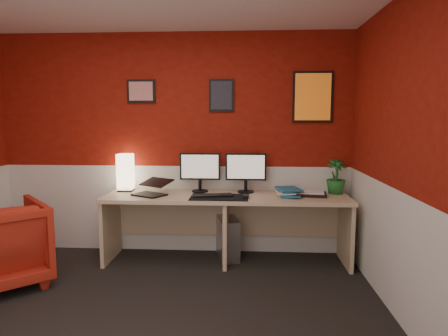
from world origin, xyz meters
The scene contains 22 objects.
ground centered at (0.00, 0.00, 0.00)m, with size 4.00×3.50×0.01m, color black.
wall_back centered at (0.00, 1.75, 1.25)m, with size 4.00×0.01×2.50m, color maroon.
wall_right centered at (2.00, 0.00, 1.25)m, with size 0.01×3.50×2.50m, color maroon.
wainscot_back centered at (0.00, 1.75, 0.50)m, with size 4.00×0.01×1.00m, color silver.
wainscot_right centered at (2.00, 0.00, 0.50)m, with size 0.01×3.50×1.00m, color silver.
desk centered at (0.61, 1.41, 0.36)m, with size 2.60×0.65×0.73m, color tan.
shoji_lamp centered at (-0.54, 1.60, 0.93)m, with size 0.16×0.16×0.40m, color #FFE5B2.
laptop centered at (-0.21, 1.35, 0.84)m, with size 0.33×0.23×0.22m, color black.
monitor_left centered at (0.31, 1.60, 1.02)m, with size 0.45×0.06×0.58m, color black.
monitor_right centered at (0.82, 1.59, 1.02)m, with size 0.45×0.06×0.58m, color black.
desk_mat centered at (0.55, 1.29, 0.73)m, with size 0.60×0.38×0.01m, color black.
keyboard centered at (0.47, 1.32, 0.74)m, with size 0.42×0.14×0.02m, color black.
mouse centered at (0.82, 1.27, 0.75)m, with size 0.06×0.10×0.03m, color black.
book_bottom centered at (1.19, 1.39, 0.74)m, with size 0.21×0.28×0.03m, color #1E6489.
book_middle centered at (1.15, 1.42, 0.77)m, with size 0.19×0.27×0.02m, color silver.
book_top centered at (1.17, 1.41, 0.79)m, with size 0.23×0.31×0.03m, color #1E6489.
zen_tray centered at (1.50, 1.45, 0.74)m, with size 0.35×0.25×0.03m, color black.
potted_plant centered at (1.80, 1.58, 0.92)m, with size 0.21×0.21×0.38m, color #19591E.
pc_tower centered at (0.62, 1.53, 0.23)m, with size 0.20×0.45×0.45m, color #99999E.
art_left centered at (-0.37, 1.74, 1.85)m, with size 0.32×0.02×0.26m, color red.
art_center centered at (0.54, 1.74, 1.80)m, with size 0.28×0.02×0.36m, color black.
art_right centered at (1.55, 1.74, 1.78)m, with size 0.44×0.02×0.56m, color orange.
Camera 1 is at (0.84, -2.78, 1.56)m, focal length 32.05 mm.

